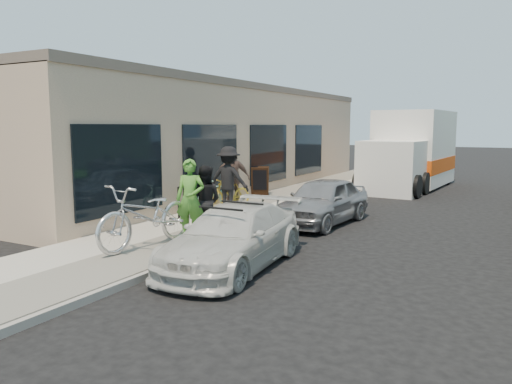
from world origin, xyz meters
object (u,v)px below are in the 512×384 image
at_px(sandwich_board, 260,181).
at_px(woman_rider, 190,199).
at_px(sedan_white, 233,237).
at_px(cruiser_bike_b, 214,193).
at_px(cruiser_bike_a, 197,200).
at_px(moving_truck, 411,154).
at_px(bike_rack, 182,198).
at_px(man_standing, 205,201).
at_px(bystander_a, 229,179).
at_px(tandem_bike, 147,215).
at_px(cruiser_bike_c, 229,193).
at_px(bystander_b, 232,178).
at_px(sedan_silver, 322,201).

xyz_separation_m(sandwich_board, woman_rider, (1.99, -7.04, 0.37)).
bearing_deg(sedan_white, sandwich_board, 110.24).
bearing_deg(cruiser_bike_b, cruiser_bike_a, -76.18).
relative_size(sandwich_board, moving_truck, 0.15).
bearing_deg(bike_rack, moving_truck, 70.19).
relative_size(sandwich_board, man_standing, 0.63).
bearing_deg(bystander_a, tandem_bike, 95.69).
bearing_deg(sedan_white, man_standing, 133.87).
bearing_deg(bike_rack, cruiser_bike_c, 74.01).
relative_size(sandwich_board, sedan_white, 0.25).
xyz_separation_m(sandwich_board, man_standing, (2.11, -6.65, 0.29)).
bearing_deg(moving_truck, cruiser_bike_c, -106.68).
height_order(bystander_a, bystander_b, bystander_a).
bearing_deg(moving_truck, man_standing, -95.00).
xyz_separation_m(sandwich_board, moving_truck, (4.10, 6.17, 0.79)).
relative_size(woman_rider, cruiser_bike_a, 1.21).
height_order(cruiser_bike_b, cruiser_bike_c, cruiser_bike_c).
distance_m(moving_truck, man_standing, 12.99).
height_order(bike_rack, woman_rider, woman_rider).
bearing_deg(bystander_a, sedan_white, 117.87).
bearing_deg(cruiser_bike_a, sandwich_board, 93.54).
relative_size(man_standing, bystander_a, 0.85).
distance_m(woman_rider, man_standing, 0.41).
bearing_deg(woman_rider, man_standing, 53.31).
bearing_deg(man_standing, bystander_a, -83.47).
bearing_deg(bystander_b, cruiser_bike_a, -129.44).
height_order(tandem_bike, bystander_a, bystander_a).
relative_size(woman_rider, bystander_b, 0.97).
bearing_deg(moving_truck, bystander_b, -107.41).
relative_size(man_standing, cruiser_bike_b, 0.91).
distance_m(cruiser_bike_a, cruiser_bike_c, 1.44).
relative_size(sandwich_board, woman_rider, 0.57).
bearing_deg(bystander_b, sedan_white, -94.19).
bearing_deg(woman_rider, cruiser_bike_c, 90.46).
bearing_deg(cruiser_bike_a, cruiser_bike_c, 81.85).
height_order(sedan_white, bystander_a, bystander_a).
height_order(bike_rack, cruiser_bike_c, cruiser_bike_c).
xyz_separation_m(bike_rack, cruiser_bike_a, (0.34, 0.28, -0.08)).
relative_size(cruiser_bike_b, cruiser_bike_c, 1.11).
bearing_deg(cruiser_bike_c, bike_rack, -84.60).
distance_m(tandem_bike, bystander_a, 4.65).
xyz_separation_m(sedan_silver, cruiser_bike_c, (-3.09, 0.16, -0.00)).
bearing_deg(bystander_a, moving_truck, -113.15).
xyz_separation_m(moving_truck, cruiser_bike_a, (-3.64, -10.77, -0.87)).
distance_m(sedan_silver, cruiser_bike_b, 3.49).
distance_m(bike_rack, sandwich_board, 4.88).
relative_size(moving_truck, man_standing, 4.24).
relative_size(tandem_bike, bystander_b, 1.39).
relative_size(bike_rack, sandwich_board, 0.85).
distance_m(sedan_white, bystander_a, 5.43).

